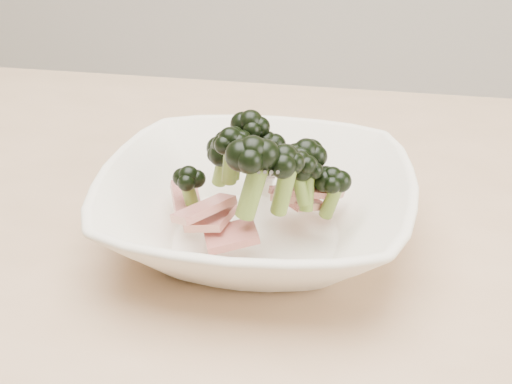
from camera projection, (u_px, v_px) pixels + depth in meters
dining_table at (150, 300)px, 0.73m from camera, size 1.20×0.80×0.75m
broccoli_dish at (257, 203)px, 0.63m from camera, size 0.29×0.29×0.13m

